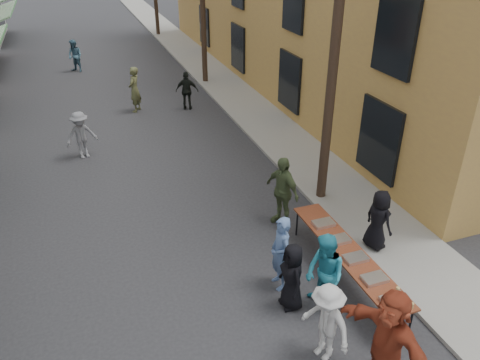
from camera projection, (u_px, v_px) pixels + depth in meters
ground at (209, 302)px, 9.91m from camera, size 120.00×120.00×0.00m
sidewalk at (219, 80)px, 23.72m from camera, size 2.20×60.00×0.10m
utility_pole_near at (336, 41)px, 11.49m from camera, size 0.26×0.26×9.00m
serving_table at (348, 253)px, 10.25m from camera, size 0.70×4.00×0.75m
catering_tray_sausage at (394, 300)px, 8.85m from camera, size 0.50×0.33×0.08m
catering_tray_foil_b at (375, 279)px, 9.39m from camera, size 0.50×0.33×0.08m
catering_tray_buns at (356, 258)px, 9.96m from camera, size 0.50×0.33×0.08m
catering_tray_foil_d at (339, 240)px, 10.54m from camera, size 0.50×0.33×0.08m
catering_tray_buns_end at (324, 223)px, 11.12m from camera, size 0.50×0.33×0.08m
condiment_jar_a at (394, 314)px, 8.54m from camera, size 0.07×0.07×0.08m
condiment_jar_b at (391, 310)px, 8.62m from camera, size 0.07×0.07×0.08m
condiment_jar_c at (388, 307)px, 8.70m from camera, size 0.07×0.07×0.08m
cup_stack at (412, 306)px, 8.70m from camera, size 0.08×0.08×0.12m
guest_front_a at (292, 277)px, 9.49m from camera, size 0.50×0.75×1.52m
guest_front_b at (280, 253)px, 9.97m from camera, size 0.42×0.64×1.75m
guest_front_c at (325, 275)px, 9.33m from camera, size 0.76×0.93×1.80m
guest_front_d at (326, 323)px, 8.31m from camera, size 0.92×1.20×1.63m
guest_front_e at (282, 191)px, 12.13m from camera, size 0.81×1.22×1.92m
guest_queue_back at (388, 338)px, 7.79m from camera, size 0.99×1.91×1.97m
server at (378, 220)px, 11.10m from camera, size 0.63×0.83×1.54m
passerby_left at (81, 135)px, 15.67m from camera, size 1.18×0.87×1.63m
passerby_mid at (187, 91)px, 19.81m from camera, size 1.03×0.70×1.63m
passerby_right at (135, 90)px, 19.52m from camera, size 0.74×0.83×1.90m
passerby_far at (75, 56)px, 24.88m from camera, size 1.03×1.03×1.68m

